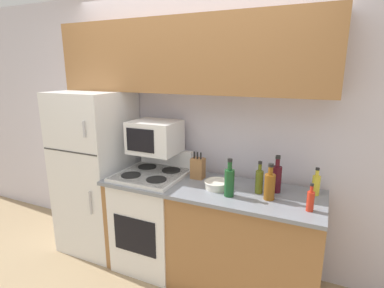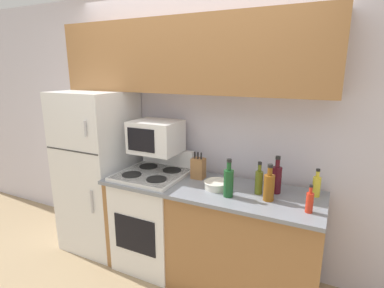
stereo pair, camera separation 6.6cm
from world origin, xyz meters
name	(u,v)px [view 1 (the left image)]	position (x,y,z in m)	size (l,w,h in m)	color
ground_plane	(160,286)	(0.00, 0.00, 0.00)	(12.00, 12.00, 0.00)	tan
wall_back	(193,128)	(0.00, 0.68, 1.27)	(8.00, 0.05, 2.55)	silver
lower_cabinets	(209,232)	(0.33, 0.30, 0.44)	(1.83, 0.64, 0.88)	#9E6B3D
refrigerator	(97,172)	(-0.92, 0.32, 0.81)	(0.66, 0.67, 1.63)	white
upper_cabinets	(184,56)	(0.00, 0.51, 1.94)	(2.49, 0.30, 0.63)	#9E6B3D
stove	(153,217)	(-0.23, 0.29, 0.47)	(0.58, 0.62, 1.07)	white
microwave	(155,137)	(-0.26, 0.40, 1.22)	(0.44, 0.36, 0.29)	white
knife_block	(198,168)	(0.17, 0.42, 0.97)	(0.11, 0.10, 0.24)	#9E6B3D
bowl	(217,184)	(0.41, 0.27, 0.91)	(0.21, 0.21, 0.06)	silver
bottle_whiskey	(270,186)	(0.84, 0.23, 0.99)	(0.08, 0.08, 0.28)	brown
bottle_olive_oil	(259,181)	(0.74, 0.31, 0.98)	(0.06, 0.06, 0.26)	#5B6619
bottle_cooking_spray	(316,184)	(1.15, 0.46, 0.97)	(0.06, 0.06, 0.22)	gold
bottle_hot_sauce	(310,200)	(1.13, 0.15, 0.96)	(0.05, 0.05, 0.20)	red
bottle_wine_red	(277,178)	(0.86, 0.39, 1.00)	(0.08, 0.08, 0.30)	#470F19
bottle_wine_green	(229,181)	(0.54, 0.16, 1.00)	(0.08, 0.08, 0.30)	#194C23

